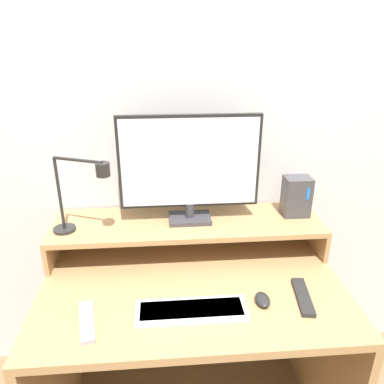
# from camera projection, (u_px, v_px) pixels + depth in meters

# --- Properties ---
(wall_back) EXTENTS (6.00, 0.05, 2.50)m
(wall_back) POSITION_uv_depth(u_px,v_px,m) (184.00, 115.00, 1.59)
(wall_back) COLOR silver
(wall_back) RESTS_ON ground_plane
(desk) EXTENTS (1.12, 0.75, 0.71)m
(desk) POSITION_uv_depth(u_px,v_px,m) (192.00, 322.00, 1.50)
(desk) COLOR #A87F51
(desk) RESTS_ON ground_plane
(monitor_shelf) EXTENTS (1.12, 0.31, 0.14)m
(monitor_shelf) POSITION_uv_depth(u_px,v_px,m) (188.00, 225.00, 1.57)
(monitor_shelf) COLOR #A87F51
(monitor_shelf) RESTS_ON desk
(monitor) EXTENTS (0.56, 0.12, 0.44)m
(monitor) POSITION_uv_depth(u_px,v_px,m) (190.00, 166.00, 1.48)
(monitor) COLOR #38383D
(monitor) RESTS_ON monitor_shelf
(desk_lamp) EXTENTS (0.25, 0.14, 0.31)m
(desk_lamp) POSITION_uv_depth(u_px,v_px,m) (81.00, 192.00, 1.39)
(desk_lamp) COLOR black
(desk_lamp) RESTS_ON monitor_shelf
(router_dock) EXTENTS (0.11, 0.09, 0.17)m
(router_dock) POSITION_uv_depth(u_px,v_px,m) (296.00, 196.00, 1.59)
(router_dock) COLOR #3D3D42
(router_dock) RESTS_ON monitor_shelf
(keyboard) EXTENTS (0.37, 0.12, 0.02)m
(keyboard) POSITION_uv_depth(u_px,v_px,m) (192.00, 310.00, 1.24)
(keyboard) COLOR silver
(keyboard) RESTS_ON desk
(mouse) EXTENTS (0.05, 0.08, 0.03)m
(mouse) POSITION_uv_depth(u_px,v_px,m) (263.00, 300.00, 1.29)
(mouse) COLOR black
(mouse) RESTS_ON desk
(remote_control) EXTENTS (0.08, 0.19, 0.02)m
(remote_control) POSITION_uv_depth(u_px,v_px,m) (87.00, 322.00, 1.20)
(remote_control) COLOR #99999E
(remote_control) RESTS_ON desk
(remote_secondary) EXTENTS (0.07, 0.20, 0.02)m
(remote_secondary) POSITION_uv_depth(u_px,v_px,m) (303.00, 297.00, 1.31)
(remote_secondary) COLOR black
(remote_secondary) RESTS_ON desk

